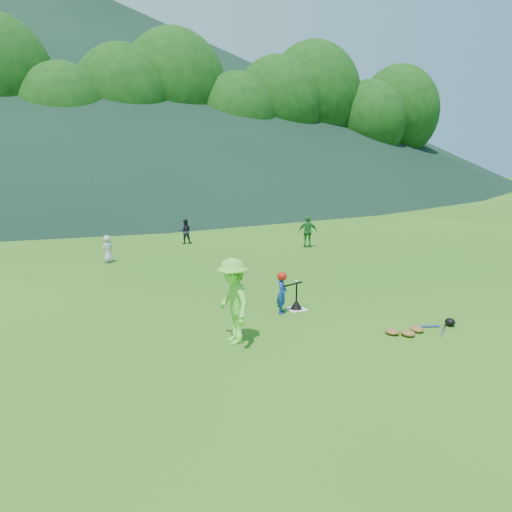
% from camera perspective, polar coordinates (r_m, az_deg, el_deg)
% --- Properties ---
extents(ground, '(120.00, 120.00, 0.00)m').
position_cam_1_polar(ground, '(12.72, 4.62, -6.11)').
color(ground, '#265914').
rests_on(ground, ground).
extents(home_plate, '(0.45, 0.45, 0.02)m').
position_cam_1_polar(home_plate, '(12.72, 4.62, -6.06)').
color(home_plate, silver).
rests_on(home_plate, ground).
extents(baseball, '(0.08, 0.08, 0.08)m').
position_cam_1_polar(baseball, '(12.51, 4.67, -2.89)').
color(baseball, white).
rests_on(baseball, batting_tee).
extents(batter_child, '(0.41, 0.44, 1.02)m').
position_cam_1_polar(batter_child, '(12.26, 2.97, -4.29)').
color(batter_child, '#163B9A').
rests_on(batter_child, ground).
extents(adult_coach, '(0.67, 1.16, 1.80)m').
position_cam_1_polar(adult_coach, '(10.32, -2.63, -5.17)').
color(adult_coach, '#6EE041').
rests_on(adult_coach, ground).
extents(fielder_a, '(0.57, 0.52, 0.98)m').
position_cam_1_polar(fielder_a, '(18.61, -16.59, 0.78)').
color(fielder_a, '#B8B8B8').
rests_on(fielder_a, ground).
extents(fielder_b, '(0.60, 0.52, 1.07)m').
position_cam_1_polar(fielder_b, '(21.67, -8.09, 2.81)').
color(fielder_b, black).
rests_on(fielder_b, ground).
extents(fielder_c, '(0.84, 0.59, 1.33)m').
position_cam_1_polar(fielder_c, '(20.69, 5.95, 2.79)').
color(fielder_c, '#22722D').
rests_on(fielder_c, ground).
extents(batting_tee, '(0.30, 0.30, 0.68)m').
position_cam_1_polar(batting_tee, '(12.68, 4.63, -5.55)').
color(batting_tee, black).
rests_on(batting_tee, home_plate).
extents(batter_gear, '(0.73, 0.26, 0.38)m').
position_cam_1_polar(batter_gear, '(12.17, 3.08, -2.42)').
color(batter_gear, '#B1160B').
rests_on(batter_gear, ground).
extents(equipment_pile, '(1.80, 0.74, 0.19)m').
position_cam_1_polar(equipment_pile, '(11.71, 17.95, -7.95)').
color(equipment_pile, olive).
rests_on(equipment_pile, ground).
extents(outfield_fence, '(70.07, 0.08, 1.33)m').
position_cam_1_polar(outfield_fence, '(39.17, -15.48, 6.78)').
color(outfield_fence, gray).
rests_on(outfield_fence, ground).
extents(tree_line, '(70.04, 11.40, 14.82)m').
position_cam_1_polar(tree_line, '(45.04, -16.96, 16.89)').
color(tree_line, '#382314').
rests_on(tree_line, ground).
extents(distant_hills, '(155.00, 140.00, 32.00)m').
position_cam_1_polar(distant_hills, '(93.08, -26.26, 17.59)').
color(distant_hills, black).
rests_on(distant_hills, ground).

